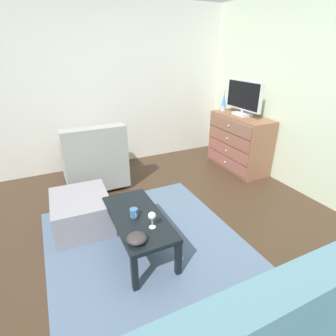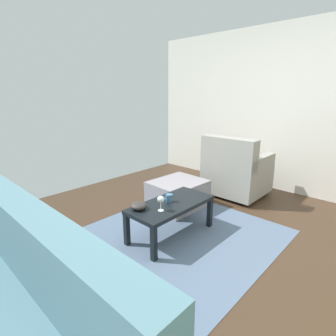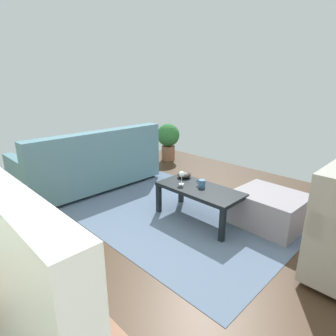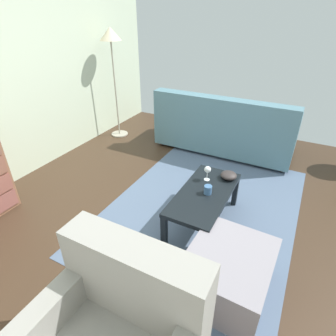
% 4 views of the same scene
% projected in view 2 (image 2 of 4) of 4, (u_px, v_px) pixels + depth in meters
% --- Properties ---
extents(ground_plane, '(5.20, 4.85, 0.05)m').
position_uv_depth(ground_plane, '(188.00, 248.00, 2.73)').
color(ground_plane, '#3D2B1D').
extents(wall_plain_left, '(0.12, 4.85, 2.52)m').
position_uv_depth(wall_plain_left, '(287.00, 111.00, 4.04)').
color(wall_plain_left, silver).
rests_on(wall_plain_left, ground_plane).
extents(area_rug, '(2.60, 1.90, 0.01)m').
position_uv_depth(area_rug, '(161.00, 246.00, 2.71)').
color(area_rug, slate).
rests_on(area_rug, ground_plane).
extents(coffee_table, '(0.97, 0.46, 0.39)m').
position_uv_depth(coffee_table, '(171.00, 207.00, 2.84)').
color(coffee_table, black).
rests_on(coffee_table, ground_plane).
extents(wine_glass, '(0.07, 0.07, 0.16)m').
position_uv_depth(wine_glass, '(161.00, 200.00, 2.60)').
color(wine_glass, silver).
rests_on(wine_glass, coffee_table).
extents(mug, '(0.11, 0.08, 0.08)m').
position_uv_depth(mug, '(169.00, 198.00, 2.84)').
color(mug, '#3B618F').
rests_on(mug, coffee_table).
extents(bowl_decorative, '(0.17, 0.17, 0.07)m').
position_uv_depth(bowl_decorative, '(139.00, 206.00, 2.66)').
color(bowl_decorative, '#322B2A').
rests_on(bowl_decorative, coffee_table).
extents(couch_large, '(0.85, 2.00, 0.88)m').
position_uv_depth(couch_large, '(1.00, 324.00, 1.40)').
color(couch_large, '#332319').
rests_on(couch_large, ground_plane).
extents(armchair, '(0.80, 0.82, 0.92)m').
position_uv_depth(armchair, '(235.00, 172.00, 3.98)').
color(armchair, '#332319').
rests_on(armchair, ground_plane).
extents(ottoman, '(0.72, 0.63, 0.37)m').
position_uv_depth(ottoman, '(178.00, 194.00, 3.61)').
color(ottoman, gray).
rests_on(ottoman, ground_plane).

